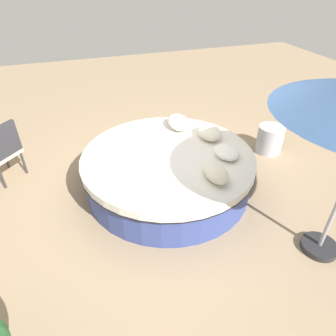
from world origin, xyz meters
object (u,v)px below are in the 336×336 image
(throw_pillow_1, at_px, (226,152))
(patio_chair, at_px, (1,149))
(throw_pillow_2, at_px, (209,132))
(throw_pillow_0, at_px, (215,172))
(side_table, at_px, (270,139))
(throw_pillow_3, at_px, (178,122))
(round_bed, at_px, (168,171))

(throw_pillow_1, relative_size, patio_chair, 0.45)
(throw_pillow_2, bearing_deg, throw_pillow_0, 158.99)
(throw_pillow_1, distance_m, throw_pillow_2, 0.58)
(throw_pillow_1, xyz_separation_m, side_table, (0.73, -1.33, -0.42))
(throw_pillow_3, bearing_deg, throw_pillow_2, -144.52)
(side_table, bearing_deg, patio_chair, 82.21)
(throw_pillow_1, bearing_deg, patio_chair, 67.01)
(throw_pillow_3, height_order, patio_chair, patio_chair)
(throw_pillow_2, xyz_separation_m, patio_chair, (0.76, 3.17, -0.14))
(throw_pillow_2, bearing_deg, patio_chair, 76.49)
(throw_pillow_2, xyz_separation_m, throw_pillow_3, (0.48, 0.35, 0.00))
(throw_pillow_0, distance_m, throw_pillow_1, 0.59)
(throw_pillow_1, relative_size, throw_pillow_3, 0.83)
(throw_pillow_1, xyz_separation_m, patio_chair, (1.34, 3.17, -0.11))
(throw_pillow_0, distance_m, throw_pillow_2, 1.09)
(round_bed, bearing_deg, patio_chair, 66.46)
(round_bed, distance_m, patio_chair, 2.60)
(round_bed, relative_size, patio_chair, 2.64)
(throw_pillow_0, xyz_separation_m, side_table, (1.16, -1.73, -0.45))
(throw_pillow_0, bearing_deg, throw_pillow_2, -21.01)
(throw_pillow_1, height_order, side_table, throw_pillow_1)
(throw_pillow_2, height_order, side_table, throw_pillow_2)
(throw_pillow_3, distance_m, patio_chair, 2.84)
(patio_chair, distance_m, side_table, 4.55)
(patio_chair, bearing_deg, throw_pillow_1, -69.70)
(round_bed, distance_m, throw_pillow_3, 0.97)
(round_bed, height_order, throw_pillow_1, throw_pillow_1)
(round_bed, relative_size, throw_pillow_0, 5.10)
(throw_pillow_0, height_order, throw_pillow_3, throw_pillow_3)
(throw_pillow_2, bearing_deg, round_bed, 109.12)
(throw_pillow_0, relative_size, throw_pillow_2, 1.01)
(throw_pillow_2, distance_m, throw_pillow_3, 0.59)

